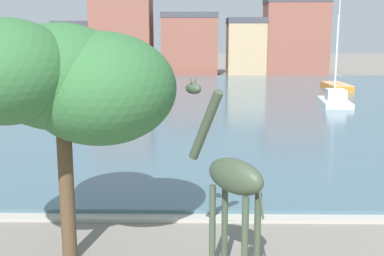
{
  "coord_description": "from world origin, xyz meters",
  "views": [
    {
      "loc": [
        1.43,
        -7.54,
        5.86
      ],
      "look_at": [
        1.15,
        11.37,
        2.2
      ],
      "focal_mm": 45.14,
      "sensor_mm": 36.0,
      "label": 1
    }
  ],
  "objects_px": {
    "sailboat_orange": "(335,87)",
    "giraffe_statue": "(231,179)",
    "shade_tree": "(63,81)",
    "sailboat_white": "(334,101)"
  },
  "relations": [
    {
      "from": "sailboat_orange",
      "to": "shade_tree",
      "type": "height_order",
      "value": "sailboat_orange"
    },
    {
      "from": "shade_tree",
      "to": "sailboat_white",
      "type": "bearing_deg",
      "value": 62.3
    },
    {
      "from": "sailboat_white",
      "to": "shade_tree",
      "type": "xyz_separation_m",
      "value": [
        -14.46,
        -27.55,
        4.21
      ]
    },
    {
      "from": "giraffe_statue",
      "to": "sailboat_white",
      "type": "height_order",
      "value": "sailboat_white"
    },
    {
      "from": "giraffe_statue",
      "to": "sailboat_white",
      "type": "relative_size",
      "value": 0.65
    },
    {
      "from": "sailboat_orange",
      "to": "sailboat_white",
      "type": "distance_m",
      "value": 11.84
    },
    {
      "from": "sailboat_orange",
      "to": "shade_tree",
      "type": "distance_m",
      "value": 42.98
    },
    {
      "from": "giraffe_statue",
      "to": "sailboat_orange",
      "type": "bearing_deg",
      "value": 71.17
    },
    {
      "from": "giraffe_statue",
      "to": "sailboat_orange",
      "type": "distance_m",
      "value": 41.98
    },
    {
      "from": "sailboat_orange",
      "to": "giraffe_statue",
      "type": "bearing_deg",
      "value": -108.83
    }
  ]
}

